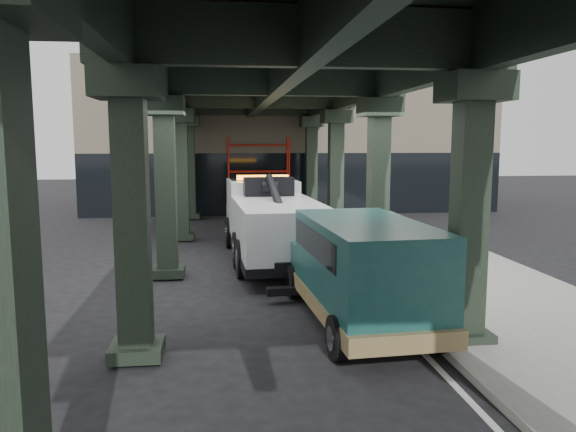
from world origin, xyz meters
TOP-DOWN VIEW (x-y plane):
  - ground at (0.00, 0.00)m, footprint 90.00×90.00m
  - sidewalk at (4.50, 2.00)m, footprint 5.00×40.00m
  - lane_stripe at (1.70, 2.00)m, footprint 0.12×38.00m
  - viaduct at (-0.40, 2.00)m, footprint 7.40×32.00m
  - building at (2.00, 20.00)m, footprint 22.00×10.00m
  - scaffolding at (0.00, 14.64)m, footprint 3.08×0.88m
  - tow_truck at (-0.34, 4.05)m, footprint 2.87×8.57m
  - towed_van at (0.94, -2.64)m, footprint 2.50×5.62m

SIDE VIEW (x-z plane):
  - ground at x=0.00m, z-range 0.00..0.00m
  - lane_stripe at x=1.70m, z-range 0.00..0.01m
  - sidewalk at x=4.50m, z-range 0.00..0.15m
  - towed_van at x=0.94m, z-range 0.08..2.32m
  - tow_truck at x=-0.34m, z-range -0.03..2.73m
  - scaffolding at x=0.00m, z-range 0.11..4.11m
  - building at x=2.00m, z-range 0.00..8.00m
  - viaduct at x=-0.40m, z-range 2.26..8.66m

